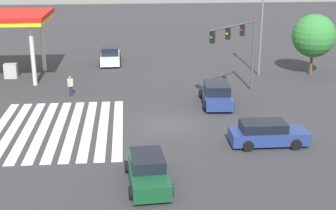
{
  "coord_description": "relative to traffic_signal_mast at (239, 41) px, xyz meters",
  "views": [
    {
      "loc": [
        28.3,
        -2.57,
        10.75
      ],
      "look_at": [
        0.0,
        0.0,
        1.37
      ],
      "focal_mm": 50.0,
      "sensor_mm": 36.0,
      "label": 1
    }
  ],
  "objects": [
    {
      "name": "ground_plane",
      "position": [
        5.92,
        -5.92,
        -4.33
      ],
      "size": [
        148.37,
        148.37,
        0.0
      ],
      "primitive_type": "plane",
      "color": "#333338"
    },
    {
      "name": "crosswalk_markings",
      "position": [
        5.92,
        -12.96,
        -4.32
      ],
      "size": [
        10.67,
        8.2,
        0.01
      ],
      "rotation": [
        0.0,
        0.0,
        1.57
      ],
      "color": "silver",
      "rests_on": "ground_plane"
    },
    {
      "name": "traffic_signal_mast",
      "position": [
        0.0,
        0.0,
        0.0
      ],
      "size": [
        4.44,
        4.44,
        5.81
      ],
      "rotation": [
        0.0,
        0.0,
        -0.79
      ],
      "color": "#47474C",
      "rests_on": "ground_plane"
    },
    {
      "name": "car_0",
      "position": [
        -12.15,
        -10.12,
        -3.57
      ],
      "size": [
        4.91,
        2.18,
        1.65
      ],
      "rotation": [
        0.0,
        0.0,
        0.01
      ],
      "color": "silver",
      "rests_on": "ground_plane"
    },
    {
      "name": "car_2",
      "position": [
        1.86,
        -1.99,
        -3.57
      ],
      "size": [
        5.0,
        2.42,
        1.62
      ],
      "rotation": [
        0.0,
        0.0,
        3.07
      ],
      "color": "navy",
      "rests_on": "ground_plane"
    },
    {
      "name": "car_3",
      "position": [
        13.82,
        -7.64,
        -3.63
      ],
      "size": [
        4.54,
        2.22,
        1.49
      ],
      "rotation": [
        0.0,
        0.0,
        0.06
      ],
      "color": "#144728",
      "rests_on": "ground_plane"
    },
    {
      "name": "car_4",
      "position": [
        9.65,
        -0.49,
        -3.64
      ],
      "size": [
        2.0,
        4.48,
        1.43
      ],
      "rotation": [
        0.0,
        0.0,
        1.56
      ],
      "color": "navy",
      "rests_on": "ground_plane"
    },
    {
      "name": "gas_station_canopy",
      "position": [
        -7.15,
        -18.74,
        0.78
      ],
      "size": [
        7.35,
        7.35,
        5.75
      ],
      "color": "yellow",
      "rests_on": "ground_plane"
    },
    {
      "name": "pedestrian",
      "position": [
        -1.16,
        -12.88,
        -3.44
      ],
      "size": [
        0.41,
        0.41,
        1.61
      ],
      "rotation": [
        0.0,
        0.0,
        0.78
      ],
      "color": "#232842",
      "rests_on": "ground_plane"
    },
    {
      "name": "street_light_pole_a",
      "position": [
        -6.14,
        3.47,
        0.78
      ],
      "size": [
        0.8,
        0.36,
        8.59
      ],
      "color": "slate",
      "rests_on": "ground_plane"
    },
    {
      "name": "tree_corner_a",
      "position": [
        -5.98,
        8.25,
        -0.77
      ],
      "size": [
        3.84,
        3.84,
        5.48
      ],
      "color": "brown",
      "rests_on": "ground_plane"
    }
  ]
}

